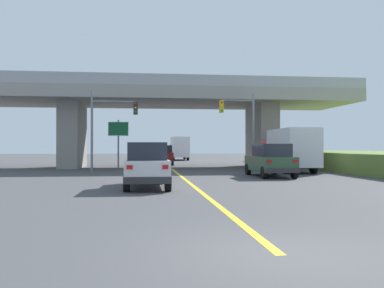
{
  "coord_description": "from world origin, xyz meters",
  "views": [
    {
      "loc": [
        -2.26,
        -6.67,
        1.81
      ],
      "look_at": [
        0.18,
        14.58,
        1.98
      ],
      "focal_mm": 38.58,
      "sensor_mm": 36.0,
      "label": 1
    }
  ],
  "objects_px": {
    "traffic_signal_farside": "(107,120)",
    "box_truck": "(289,150)",
    "highway_sign": "(118,133)",
    "suv_lead": "(147,165)",
    "semi_truck_distant": "(179,148)",
    "suv_crossing": "(270,160)",
    "traffic_signal_nearside": "(242,121)",
    "sedan_oncoming": "(163,155)"
  },
  "relations": [
    {
      "from": "sedan_oncoming",
      "to": "semi_truck_distant",
      "type": "distance_m",
      "value": 16.48
    },
    {
      "from": "box_truck",
      "to": "suv_crossing",
      "type": "bearing_deg",
      "value": -122.02
    },
    {
      "from": "suv_lead",
      "to": "suv_crossing",
      "type": "relative_size",
      "value": 1.01
    },
    {
      "from": "suv_lead",
      "to": "suv_crossing",
      "type": "xyz_separation_m",
      "value": [
        7.57,
        6.03,
        0.0
      ]
    },
    {
      "from": "suv_crossing",
      "to": "box_truck",
      "type": "height_order",
      "value": "box_truck"
    },
    {
      "from": "box_truck",
      "to": "semi_truck_distant",
      "type": "distance_m",
      "value": 29.63
    },
    {
      "from": "suv_lead",
      "to": "traffic_signal_farside",
      "type": "bearing_deg",
      "value": 103.01
    },
    {
      "from": "suv_lead",
      "to": "semi_truck_distant",
      "type": "bearing_deg",
      "value": 83.12
    },
    {
      "from": "sedan_oncoming",
      "to": "semi_truck_distant",
      "type": "relative_size",
      "value": 0.62
    },
    {
      "from": "traffic_signal_nearside",
      "to": "traffic_signal_farside",
      "type": "bearing_deg",
      "value": -179.06
    },
    {
      "from": "traffic_signal_farside",
      "to": "highway_sign",
      "type": "distance_m",
      "value": 4.64
    },
    {
      "from": "box_truck",
      "to": "highway_sign",
      "type": "relative_size",
      "value": 1.72
    },
    {
      "from": "suv_lead",
      "to": "box_truck",
      "type": "xyz_separation_m",
      "value": [
        10.47,
        10.67,
        0.63
      ]
    },
    {
      "from": "sedan_oncoming",
      "to": "traffic_signal_farside",
      "type": "distance_m",
      "value": 12.28
    },
    {
      "from": "suv_lead",
      "to": "box_truck",
      "type": "bearing_deg",
      "value": 45.54
    },
    {
      "from": "suv_crossing",
      "to": "traffic_signal_nearside",
      "type": "height_order",
      "value": "traffic_signal_nearside"
    },
    {
      "from": "traffic_signal_farside",
      "to": "highway_sign",
      "type": "relative_size",
      "value": 1.46
    },
    {
      "from": "sedan_oncoming",
      "to": "highway_sign",
      "type": "xyz_separation_m",
      "value": [
        -4.16,
        -6.45,
        2.04
      ]
    },
    {
      "from": "semi_truck_distant",
      "to": "highway_sign",
      "type": "bearing_deg",
      "value": -107.54
    },
    {
      "from": "traffic_signal_nearside",
      "to": "highway_sign",
      "type": "relative_size",
      "value": 1.45
    },
    {
      "from": "suv_lead",
      "to": "box_truck",
      "type": "relative_size",
      "value": 0.68
    },
    {
      "from": "suv_lead",
      "to": "suv_crossing",
      "type": "distance_m",
      "value": 9.68
    },
    {
      "from": "box_truck",
      "to": "traffic_signal_nearside",
      "type": "distance_m",
      "value": 4.27
    },
    {
      "from": "highway_sign",
      "to": "traffic_signal_farside",
      "type": "bearing_deg",
      "value": -96.84
    },
    {
      "from": "suv_crossing",
      "to": "traffic_signal_farside",
      "type": "bearing_deg",
      "value": 147.74
    },
    {
      "from": "suv_lead",
      "to": "highway_sign",
      "type": "distance_m",
      "value": 17.4
    },
    {
      "from": "box_truck",
      "to": "highway_sign",
      "type": "distance_m",
      "value": 14.42
    },
    {
      "from": "suv_crossing",
      "to": "box_truck",
      "type": "bearing_deg",
      "value": 57.7
    },
    {
      "from": "box_truck",
      "to": "sedan_oncoming",
      "type": "bearing_deg",
      "value": 123.92
    },
    {
      "from": "sedan_oncoming",
      "to": "highway_sign",
      "type": "bearing_deg",
      "value": -122.8
    },
    {
      "from": "suv_lead",
      "to": "traffic_signal_farside",
      "type": "relative_size",
      "value": 0.8
    },
    {
      "from": "sedan_oncoming",
      "to": "semi_truck_distant",
      "type": "bearing_deg",
      "value": 79.5
    },
    {
      "from": "box_truck",
      "to": "highway_sign",
      "type": "height_order",
      "value": "highway_sign"
    },
    {
      "from": "suv_crossing",
      "to": "traffic_signal_farside",
      "type": "height_order",
      "value": "traffic_signal_farside"
    },
    {
      "from": "traffic_signal_nearside",
      "to": "traffic_signal_farside",
      "type": "height_order",
      "value": "traffic_signal_farside"
    },
    {
      "from": "traffic_signal_farside",
      "to": "box_truck",
      "type": "bearing_deg",
      "value": -8.08
    },
    {
      "from": "highway_sign",
      "to": "suv_crossing",
      "type": "bearing_deg",
      "value": -48.16
    },
    {
      "from": "sedan_oncoming",
      "to": "highway_sign",
      "type": "height_order",
      "value": "highway_sign"
    },
    {
      "from": "suv_crossing",
      "to": "box_truck",
      "type": "xyz_separation_m",
      "value": [
        2.9,
        4.64,
        0.63
      ]
    },
    {
      "from": "suv_crossing",
      "to": "semi_truck_distant",
      "type": "xyz_separation_m",
      "value": [
        -2.77,
        33.72,
        0.67
      ]
    },
    {
      "from": "box_truck",
      "to": "sedan_oncoming",
      "type": "xyz_separation_m",
      "value": [
        -8.67,
        12.9,
        -0.63
      ]
    },
    {
      "from": "traffic_signal_nearside",
      "to": "highway_sign",
      "type": "xyz_separation_m",
      "value": [
        -9.81,
        4.38,
        -0.79
      ]
    }
  ]
}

